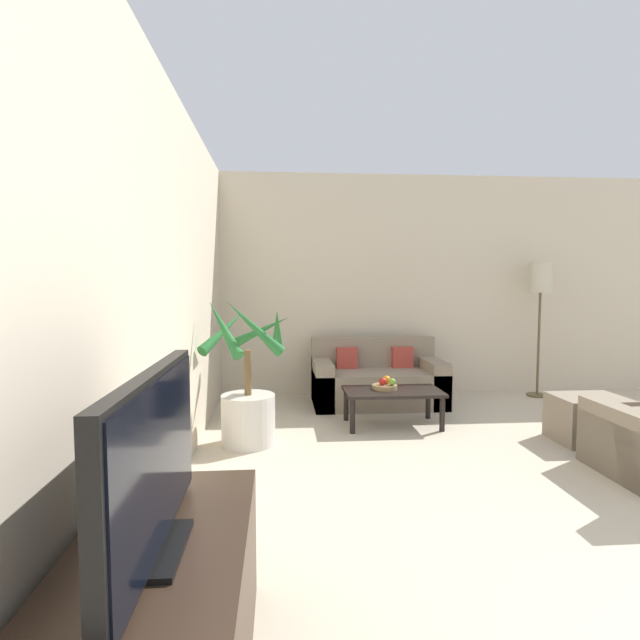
% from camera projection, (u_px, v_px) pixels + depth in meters
% --- Properties ---
extents(wall_back, '(8.14, 0.06, 2.70)m').
position_uv_depth(wall_back, '(483.00, 285.00, 6.28)').
color(wall_back, beige).
rests_on(wall_back, ground_plane).
extents(wall_left, '(0.06, 7.72, 2.70)m').
position_uv_depth(wall_left, '(155.00, 289.00, 2.94)').
color(wall_left, beige).
rests_on(wall_left, ground_plane).
extents(tv_console, '(0.56, 1.33, 0.56)m').
position_uv_depth(tv_console, '(157.00, 638.00, 1.56)').
color(tv_console, '#332319').
rests_on(tv_console, ground_plane).
extents(television, '(0.18, 1.00, 0.56)m').
position_uv_depth(television, '(153.00, 464.00, 1.52)').
color(television, black).
rests_on(television, tv_console).
extents(potted_palm, '(0.81, 0.80, 1.28)m').
position_uv_depth(potted_palm, '(248.00, 397.00, 4.26)').
color(potted_palm, beige).
rests_on(potted_palm, ground_plane).
extents(sofa_loveseat, '(1.46, 0.78, 0.74)m').
position_uv_depth(sofa_loveseat, '(377.00, 381.00, 5.69)').
color(sofa_loveseat, gray).
rests_on(sofa_loveseat, ground_plane).
extents(floor_lamp, '(0.27, 0.27, 1.62)m').
position_uv_depth(floor_lamp, '(541.00, 287.00, 5.99)').
color(floor_lamp, brown).
rests_on(floor_lamp, ground_plane).
extents(coffee_table, '(0.93, 0.53, 0.35)m').
position_uv_depth(coffee_table, '(392.00, 395.00, 4.82)').
color(coffee_table, black).
rests_on(coffee_table, ground_plane).
extents(fruit_bowl, '(0.24, 0.24, 0.04)m').
position_uv_depth(fruit_bowl, '(385.00, 387.00, 4.85)').
color(fruit_bowl, '#997A4C').
rests_on(fruit_bowl, coffee_table).
extents(apple_red, '(0.07, 0.07, 0.07)m').
position_uv_depth(apple_red, '(383.00, 381.00, 4.83)').
color(apple_red, red).
rests_on(apple_red, fruit_bowl).
extents(apple_green, '(0.07, 0.07, 0.07)m').
position_uv_depth(apple_green, '(392.00, 382.00, 4.82)').
color(apple_green, olive).
rests_on(apple_green, fruit_bowl).
extents(orange_fruit, '(0.08, 0.08, 0.08)m').
position_uv_depth(orange_fruit, '(387.00, 380.00, 4.90)').
color(orange_fruit, orange).
rests_on(orange_fruit, fruit_bowl).
extents(ottoman, '(0.58, 0.47, 0.40)m').
position_uv_depth(ottoman, '(588.00, 419.00, 4.34)').
color(ottoman, gray).
rests_on(ottoman, ground_plane).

